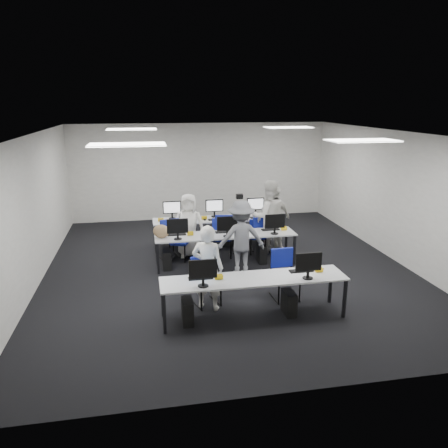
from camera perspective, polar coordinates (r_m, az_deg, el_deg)
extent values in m
plane|color=black|center=(9.97, 0.42, -5.67)|extent=(9.00, 9.00, 0.00)
plane|color=white|center=(9.31, 0.46, 11.79)|extent=(9.00, 9.00, 0.00)
cube|color=silver|center=(13.89, -3.10, 6.86)|extent=(8.00, 0.02, 3.00)
cube|color=silver|center=(5.38, 9.65, -7.94)|extent=(8.00, 0.02, 3.00)
cube|color=silver|center=(9.63, -23.65, 1.55)|extent=(0.02, 9.00, 3.00)
cube|color=silver|center=(11.00, 21.41, 3.42)|extent=(0.02, 9.00, 3.00)
cube|color=white|center=(7.15, -12.54, 10.10)|extent=(1.20, 0.60, 0.02)
cube|color=white|center=(8.08, 17.62, 10.36)|extent=(1.20, 0.60, 0.02)
cube|color=white|center=(11.14, -11.96, 12.03)|extent=(1.20, 0.60, 0.02)
cube|color=white|center=(11.75, 8.39, 12.38)|extent=(1.20, 0.60, 0.02)
cube|color=silver|center=(7.53, 3.92, -7.16)|extent=(3.20, 0.70, 0.03)
cube|color=black|center=(7.21, -7.79, -11.57)|extent=(0.05, 0.05, 0.70)
cube|color=black|center=(7.75, -8.03, -9.55)|extent=(0.05, 0.05, 0.70)
cube|color=black|center=(7.94, 15.48, -9.38)|extent=(0.05, 0.05, 0.70)
cube|color=black|center=(8.43, 13.72, -7.73)|extent=(0.05, 0.05, 0.70)
cube|color=silver|center=(9.92, 0.21, -1.41)|extent=(3.20, 0.70, 0.03)
cube|color=black|center=(9.60, -8.61, -4.50)|extent=(0.05, 0.05, 0.70)
cube|color=black|center=(10.16, -8.74, -3.34)|extent=(0.05, 0.05, 0.70)
cube|color=black|center=(10.15, 9.17, -3.38)|extent=(0.05, 0.05, 0.70)
cube|color=black|center=(10.69, 8.11, -2.35)|extent=(0.05, 0.05, 0.70)
cube|color=silver|center=(11.25, -1.11, 0.66)|extent=(3.20, 0.70, 0.03)
cube|color=black|center=(10.92, -8.89, -1.99)|extent=(0.05, 0.05, 0.70)
cube|color=black|center=(11.50, -8.99, -1.09)|extent=(0.05, 0.05, 0.70)
cube|color=black|center=(11.41, 6.85, -1.13)|extent=(0.05, 0.05, 0.70)
cube|color=black|center=(11.96, 6.00, -0.31)|extent=(0.05, 0.05, 0.70)
cube|color=#0E4BB6|center=(7.09, -2.77, -5.89)|extent=(0.46, 0.04, 0.32)
cube|color=black|center=(7.49, -3.08, -7.06)|extent=(0.42, 0.14, 0.02)
ellipsoid|color=black|center=(7.53, -0.80, -6.85)|extent=(0.07, 0.10, 0.04)
cube|color=black|center=(7.57, -4.79, -11.29)|extent=(0.18, 0.40, 0.42)
cube|color=white|center=(7.52, 10.98, -4.87)|extent=(0.46, 0.04, 0.32)
cube|color=black|center=(7.91, 10.04, -6.04)|extent=(0.42, 0.14, 0.02)
ellipsoid|color=black|center=(8.01, 12.06, -5.80)|extent=(0.07, 0.10, 0.04)
cube|color=black|center=(7.92, 8.48, -10.13)|extent=(0.18, 0.40, 0.42)
cube|color=white|center=(9.52, -6.10, -0.26)|extent=(0.46, 0.04, 0.32)
cube|color=black|center=(9.91, -6.20, -1.37)|extent=(0.42, 0.14, 0.02)
ellipsoid|color=black|center=(9.93, -4.48, -1.23)|extent=(0.07, 0.10, 0.04)
cube|color=black|center=(9.94, -7.49, -4.60)|extent=(0.18, 0.40, 0.42)
cube|color=white|center=(9.66, 0.41, 0.06)|extent=(0.46, 0.04, 0.32)
cube|color=black|center=(10.05, 0.07, -1.04)|extent=(0.42, 0.14, 0.02)
ellipsoid|color=black|center=(10.10, 1.74, -0.91)|extent=(0.07, 0.10, 0.04)
cube|color=black|center=(10.04, -1.19, -4.24)|extent=(0.18, 0.40, 0.42)
cube|color=white|center=(9.92, 6.66, 0.38)|extent=(0.46, 0.04, 0.32)
cube|color=black|center=(10.30, 6.09, -0.71)|extent=(0.42, 0.14, 0.02)
ellipsoid|color=black|center=(10.38, 7.68, -0.58)|extent=(0.07, 0.10, 0.04)
cube|color=black|center=(10.27, 4.89, -3.85)|extent=(0.18, 0.40, 0.42)
cube|color=white|center=(11.22, -6.82, 2.17)|extent=(0.46, 0.04, 0.32)
cube|color=black|center=(10.99, -6.66, 0.33)|extent=(0.42, 0.14, 0.02)
ellipsoid|color=black|center=(10.97, -8.22, 0.29)|extent=(0.07, 0.10, 0.04)
cube|color=black|center=(11.29, -5.36, -2.03)|extent=(0.18, 0.40, 0.42)
cube|color=white|center=(11.34, -1.27, 2.43)|extent=(0.46, 0.04, 0.32)
cube|color=black|center=(11.11, -0.99, 0.60)|extent=(0.42, 0.14, 0.02)
ellipsoid|color=black|center=(11.06, -2.53, 0.57)|extent=(0.07, 0.10, 0.04)
cube|color=black|center=(11.43, 0.14, -1.73)|extent=(0.18, 0.40, 0.42)
cube|color=white|center=(11.56, 4.12, 2.65)|extent=(0.46, 0.04, 0.32)
cube|color=black|center=(11.33, 4.50, 0.87)|extent=(0.42, 0.14, 0.02)
ellipsoid|color=black|center=(11.26, 3.02, 0.83)|extent=(0.07, 0.10, 0.04)
cube|color=black|center=(11.67, 5.45, -1.42)|extent=(0.18, 0.40, 0.42)
cube|color=#12118B|center=(8.09, -2.39, -7.47)|extent=(0.54, 0.53, 0.06)
cube|color=#12118B|center=(8.16, -3.02, -5.33)|extent=(0.41, 0.17, 0.35)
cube|color=#12118B|center=(8.38, 8.00, -6.58)|extent=(0.48, 0.47, 0.06)
cube|color=#12118B|center=(8.46, 7.55, -4.37)|extent=(0.44, 0.08, 0.38)
cube|color=#12118B|center=(10.39, -5.82, -2.40)|extent=(0.51, 0.50, 0.05)
cube|color=#12118B|center=(10.49, -5.57, -0.87)|extent=(0.37, 0.18, 0.33)
cube|color=#12118B|center=(10.53, -0.32, -1.83)|extent=(0.47, 0.45, 0.06)
cube|color=#12118B|center=(10.65, -0.44, -0.16)|extent=(0.42, 0.08, 0.36)
cube|color=#12118B|center=(10.83, 4.41, -1.64)|extent=(0.45, 0.44, 0.05)
cube|color=#12118B|center=(10.93, 4.34, -0.19)|extent=(0.38, 0.10, 0.32)
cube|color=#12118B|center=(10.62, -7.42, -1.61)|extent=(0.57, 0.56, 0.07)
cube|color=#12118B|center=(10.34, -7.11, -0.44)|extent=(0.46, 0.16, 0.39)
cube|color=#12118B|center=(10.90, 0.07, -0.98)|extent=(0.55, 0.53, 0.07)
cube|color=#12118B|center=(10.61, 0.09, 0.15)|extent=(0.46, 0.13, 0.39)
cube|color=#12118B|center=(11.08, 4.73, -1.04)|extent=(0.48, 0.47, 0.06)
cube|color=#12118B|center=(10.82, 4.89, -0.04)|extent=(0.42, 0.10, 0.35)
ellipsoid|color=olive|center=(9.70, -8.21, -0.96)|extent=(0.43, 0.35, 0.30)
imported|color=white|center=(7.80, -2.16, -5.72)|extent=(0.68, 0.58, 1.58)
imported|color=white|center=(10.81, 5.81, 0.99)|extent=(0.88, 0.68, 1.81)
imported|color=white|center=(10.49, -4.61, -0.20)|extent=(0.84, 0.64, 1.54)
imported|color=white|center=(10.98, 6.50, 0.74)|extent=(1.04, 0.70, 1.63)
imported|color=slate|center=(9.37, 2.22, -1.82)|extent=(1.05, 0.61, 1.63)
cube|color=black|center=(9.32, 2.04, 3.61)|extent=(0.14, 0.18, 0.10)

